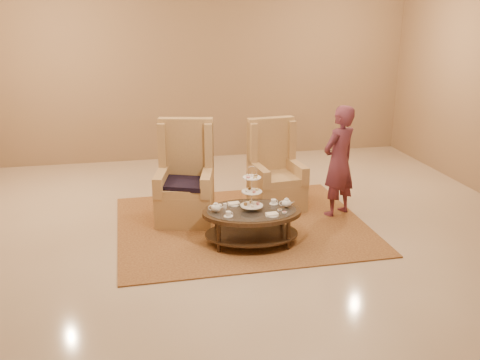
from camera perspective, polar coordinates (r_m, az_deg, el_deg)
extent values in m
plane|color=beige|center=(6.74, 0.54, -6.51)|extent=(8.00, 8.00, 0.00)
cube|color=beige|center=(6.74, 0.54, -6.51)|extent=(8.00, 8.00, 0.02)
cube|color=#997653|center=(10.12, -4.35, 12.08)|extent=(8.00, 0.04, 3.50)
cube|color=#A07138|center=(7.20, 0.19, -4.77)|extent=(3.29, 2.75, 0.02)
cylinder|color=black|center=(6.35, -2.28, -6.19)|extent=(0.05, 0.05, 0.40)
cylinder|color=black|center=(6.44, 5.16, -5.87)|extent=(0.05, 0.05, 0.40)
cylinder|color=black|center=(6.74, -2.50, -4.67)|extent=(0.05, 0.05, 0.40)
cylinder|color=black|center=(6.83, 4.49, -4.40)|extent=(0.05, 0.05, 0.40)
cylinder|color=silver|center=(6.39, 1.26, -1.15)|extent=(0.01, 0.01, 0.49)
torus|color=silver|center=(6.32, 1.28, 0.96)|extent=(0.13, 0.02, 0.13)
cylinder|color=white|center=(6.46, 1.25, -2.73)|extent=(0.30, 0.30, 0.01)
cylinder|color=white|center=(6.40, 1.26, -1.24)|extent=(0.27, 0.27, 0.01)
cylinder|color=white|center=(6.34, 1.28, 0.28)|extent=(0.24, 0.24, 0.01)
cylinder|color=#B6635D|center=(6.46, 1.93, -2.53)|extent=(0.04, 0.04, 0.03)
cylinder|color=tan|center=(6.52, 1.17, -2.32)|extent=(0.04, 0.04, 0.03)
cylinder|color=brown|center=(6.44, 0.58, -2.58)|extent=(0.04, 0.04, 0.03)
cylinder|color=#F3E3CE|center=(6.38, 1.34, -2.79)|extent=(0.04, 0.04, 0.03)
ellipsoid|color=tan|center=(6.42, 1.82, -0.99)|extent=(0.05, 0.05, 0.03)
ellipsoid|color=brown|center=(6.45, 1.02, -0.89)|extent=(0.05, 0.05, 0.03)
ellipsoid|color=#F3E3CE|center=(6.37, 0.71, -1.15)|extent=(0.05, 0.05, 0.03)
ellipsoid|color=#B6635D|center=(6.33, 1.52, -1.26)|extent=(0.05, 0.05, 0.03)
cube|color=brown|center=(6.37, 1.68, 0.51)|extent=(0.05, 0.03, 0.02)
cube|color=#F3E3CE|center=(6.38, 0.92, 0.53)|extent=(0.05, 0.03, 0.02)
cube|color=#B6635D|center=(6.30, 0.87, 0.29)|extent=(0.05, 0.03, 0.02)
cube|color=tan|center=(6.29, 1.63, 0.27)|extent=(0.05, 0.03, 0.02)
ellipsoid|color=white|center=(6.41, -2.60, -2.96)|extent=(0.13, 0.13, 0.09)
cylinder|color=white|center=(6.39, -2.60, -2.55)|extent=(0.06, 0.06, 0.01)
sphere|color=white|center=(6.39, -2.60, -2.44)|extent=(0.02, 0.02, 0.02)
cone|color=white|center=(6.41, -1.93, -2.90)|extent=(0.07, 0.03, 0.05)
torus|color=white|center=(6.41, -3.13, -2.98)|extent=(0.07, 0.02, 0.07)
ellipsoid|color=white|center=(6.57, 4.97, -2.47)|extent=(0.13, 0.13, 0.09)
cylinder|color=white|center=(6.55, 4.99, -2.07)|extent=(0.06, 0.06, 0.01)
sphere|color=white|center=(6.55, 4.99, -1.96)|extent=(0.02, 0.02, 0.02)
cone|color=white|center=(6.58, 5.61, -2.41)|extent=(0.07, 0.03, 0.05)
torus|color=white|center=(6.56, 4.46, -2.49)|extent=(0.07, 0.02, 0.07)
cylinder|color=white|center=(6.29, -1.25, -3.87)|extent=(0.12, 0.12, 0.01)
cylinder|color=white|center=(6.28, -1.25, -3.61)|extent=(0.07, 0.07, 0.05)
torus|color=white|center=(6.28, -0.91, -3.59)|extent=(0.04, 0.01, 0.04)
cylinder|color=white|center=(6.68, 3.60, -2.53)|extent=(0.12, 0.12, 0.01)
cylinder|color=white|center=(6.67, 3.60, -2.29)|extent=(0.07, 0.07, 0.05)
torus|color=white|center=(6.68, 3.92, -2.28)|extent=(0.04, 0.01, 0.04)
cylinder|color=white|center=(6.64, -0.65, -2.63)|extent=(0.17, 0.17, 0.01)
cube|color=silver|center=(6.64, -0.65, -2.52)|extent=(0.15, 0.11, 0.02)
cylinder|color=white|center=(6.33, 3.42, -3.76)|extent=(0.17, 0.17, 0.01)
cube|color=silver|center=(6.32, 3.43, -3.64)|extent=(0.15, 0.11, 0.02)
cylinder|color=white|center=(6.53, -1.61, -2.76)|extent=(0.05, 0.05, 0.06)
cylinder|color=white|center=(6.40, 4.74, -3.47)|extent=(0.06, 0.06, 0.01)
cylinder|color=#B6635D|center=(6.40, 4.75, -3.39)|extent=(0.04, 0.04, 0.01)
cylinder|color=white|center=(6.48, 4.26, -3.19)|extent=(0.06, 0.06, 0.01)
cylinder|color=brown|center=(6.48, 4.26, -3.11)|extent=(0.04, 0.04, 0.01)
cylinder|color=white|center=(6.61, -2.17, -2.71)|extent=(0.06, 0.06, 0.01)
cylinder|color=#F3E3CE|center=(6.61, -2.17, -2.63)|extent=(0.04, 0.04, 0.01)
cube|color=tan|center=(7.30, -5.84, -2.75)|extent=(0.88, 0.88, 0.44)
cube|color=tan|center=(7.15, -5.96, -0.85)|extent=(0.75, 0.75, 0.11)
cube|color=tan|center=(7.43, -5.68, 1.42)|extent=(0.75, 0.31, 1.37)
cube|color=tan|center=(7.35, -8.24, 3.69)|extent=(0.15, 0.25, 0.63)
cube|color=tan|center=(7.28, -3.33, 3.70)|extent=(0.15, 0.25, 0.63)
cube|color=tan|center=(7.17, -8.40, -0.20)|extent=(0.27, 0.67, 0.27)
cube|color=tan|center=(7.10, -3.54, -0.23)|extent=(0.27, 0.67, 0.27)
cube|color=black|center=(7.10, -6.01, -0.37)|extent=(0.73, 0.70, 0.06)
cube|color=tan|center=(7.75, 3.93, -1.53)|extent=(0.76, 0.76, 0.41)
cube|color=tan|center=(7.63, 4.10, 0.17)|extent=(0.64, 0.64, 0.10)
cube|color=tan|center=(7.87, 3.23, 2.11)|extent=(0.70, 0.21, 1.28)
cube|color=tan|center=(7.66, 1.31, 3.97)|extent=(0.12, 0.23, 0.59)
cube|color=tan|center=(7.87, 5.39, 4.27)|extent=(0.12, 0.23, 0.59)
cube|color=tan|center=(7.51, 2.09, 0.53)|extent=(0.18, 0.63, 0.26)
cube|color=tan|center=(7.71, 6.08, 0.92)|extent=(0.18, 0.63, 0.26)
imported|color=brown|center=(7.43, 10.51, 1.94)|extent=(0.68, 0.60, 1.55)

